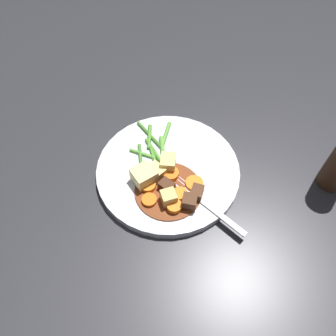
{
  "coord_description": "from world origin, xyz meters",
  "views": [
    {
      "loc": [
        0.34,
        -0.09,
        0.52
      ],
      "look_at": [
        0.0,
        0.0,
        0.02
      ],
      "focal_mm": 35.22,
      "sensor_mm": 36.0,
      "label": 1
    }
  ],
  "objects_px": {
    "potato_chunk_2": "(166,162)",
    "meat_chunk_1": "(167,186)",
    "carrot_slice_0": "(194,184)",
    "potato_chunk_3": "(155,173)",
    "fork": "(202,201)",
    "carrot_slice_5": "(148,186)",
    "potato_chunk_0": "(169,198)",
    "dinner_plate": "(168,171)",
    "potato_chunk_1": "(144,176)",
    "carrot_slice_2": "(149,200)",
    "carrot_slice_3": "(169,174)",
    "carrot_slice_4": "(174,207)",
    "carrot_slice_1": "(180,194)",
    "meat_chunk_0": "(197,192)",
    "meat_chunk_2": "(189,202)"
  },
  "relations": [
    {
      "from": "potato_chunk_2",
      "to": "meat_chunk_1",
      "type": "bearing_deg",
      "value": -13.48
    },
    {
      "from": "carrot_slice_0",
      "to": "potato_chunk_3",
      "type": "height_order",
      "value": "potato_chunk_3"
    },
    {
      "from": "meat_chunk_1",
      "to": "fork",
      "type": "relative_size",
      "value": 0.16
    },
    {
      "from": "carrot_slice_5",
      "to": "potato_chunk_0",
      "type": "bearing_deg",
      "value": 36.0
    },
    {
      "from": "dinner_plate",
      "to": "potato_chunk_2",
      "type": "relative_size",
      "value": 8.43
    },
    {
      "from": "dinner_plate",
      "to": "potato_chunk_1",
      "type": "distance_m",
      "value": 0.06
    },
    {
      "from": "carrot_slice_0",
      "to": "carrot_slice_5",
      "type": "relative_size",
      "value": 1.12
    },
    {
      "from": "carrot_slice_5",
      "to": "carrot_slice_2",
      "type": "bearing_deg",
      "value": -8.84
    },
    {
      "from": "carrot_slice_3",
      "to": "carrot_slice_4",
      "type": "bearing_deg",
      "value": -8.37
    },
    {
      "from": "carrot_slice_5",
      "to": "potato_chunk_2",
      "type": "distance_m",
      "value": 0.06
    },
    {
      "from": "fork",
      "to": "potato_chunk_3",
      "type": "bearing_deg",
      "value": -137.33
    },
    {
      "from": "carrot_slice_0",
      "to": "potato_chunk_2",
      "type": "relative_size",
      "value": 1.0
    },
    {
      "from": "potato_chunk_1",
      "to": "potato_chunk_3",
      "type": "relative_size",
      "value": 1.22
    },
    {
      "from": "carrot_slice_3",
      "to": "meat_chunk_1",
      "type": "distance_m",
      "value": 0.03
    },
    {
      "from": "carrot_slice_0",
      "to": "carrot_slice_2",
      "type": "distance_m",
      "value": 0.09
    },
    {
      "from": "potato_chunk_2",
      "to": "potato_chunk_3",
      "type": "relative_size",
      "value": 0.98
    },
    {
      "from": "carrot_slice_2",
      "to": "potato_chunk_2",
      "type": "height_order",
      "value": "potato_chunk_2"
    },
    {
      "from": "meat_chunk_1",
      "to": "carrot_slice_1",
      "type": "bearing_deg",
      "value": 46.56
    },
    {
      "from": "carrot_slice_0",
      "to": "meat_chunk_0",
      "type": "distance_m",
      "value": 0.02
    },
    {
      "from": "carrot_slice_4",
      "to": "potato_chunk_0",
      "type": "height_order",
      "value": "potato_chunk_0"
    },
    {
      "from": "carrot_slice_2",
      "to": "meat_chunk_2",
      "type": "relative_size",
      "value": 1.05
    },
    {
      "from": "carrot_slice_2",
      "to": "carrot_slice_3",
      "type": "relative_size",
      "value": 0.88
    },
    {
      "from": "carrot_slice_3",
      "to": "potato_chunk_0",
      "type": "xyz_separation_m",
      "value": [
        0.05,
        -0.02,
        0.01
      ]
    },
    {
      "from": "potato_chunk_1",
      "to": "carrot_slice_1",
      "type": "bearing_deg",
      "value": 49.67
    },
    {
      "from": "carrot_slice_1",
      "to": "carrot_slice_4",
      "type": "xyz_separation_m",
      "value": [
        0.02,
        -0.02,
        0.0
      ]
    },
    {
      "from": "carrot_slice_2",
      "to": "carrot_slice_3",
      "type": "bearing_deg",
      "value": 131.53
    },
    {
      "from": "fork",
      "to": "potato_chunk_2",
      "type": "bearing_deg",
      "value": -154.93
    },
    {
      "from": "carrot_slice_1",
      "to": "carrot_slice_4",
      "type": "bearing_deg",
      "value": -37.94
    },
    {
      "from": "carrot_slice_5",
      "to": "meat_chunk_1",
      "type": "height_order",
      "value": "meat_chunk_1"
    },
    {
      "from": "carrot_slice_2",
      "to": "carrot_slice_4",
      "type": "distance_m",
      "value": 0.05
    },
    {
      "from": "meat_chunk_0",
      "to": "potato_chunk_1",
      "type": "bearing_deg",
      "value": -123.0
    },
    {
      "from": "potato_chunk_2",
      "to": "potato_chunk_1",
      "type": "bearing_deg",
      "value": -65.05
    },
    {
      "from": "carrot_slice_4",
      "to": "potato_chunk_0",
      "type": "xyz_separation_m",
      "value": [
        -0.02,
        -0.01,
        0.01
      ]
    },
    {
      "from": "carrot_slice_3",
      "to": "potato_chunk_1",
      "type": "relative_size",
      "value": 0.75
    },
    {
      "from": "carrot_slice_1",
      "to": "carrot_slice_5",
      "type": "height_order",
      "value": "carrot_slice_5"
    },
    {
      "from": "dinner_plate",
      "to": "carrot_slice_2",
      "type": "bearing_deg",
      "value": -39.58
    },
    {
      "from": "carrot_slice_1",
      "to": "fork",
      "type": "height_order",
      "value": "carrot_slice_1"
    },
    {
      "from": "potato_chunk_0",
      "to": "potato_chunk_3",
      "type": "distance_m",
      "value": 0.06
    },
    {
      "from": "dinner_plate",
      "to": "carrot_slice_5",
      "type": "relative_size",
      "value": 9.44
    },
    {
      "from": "carrot_slice_5",
      "to": "meat_chunk_2",
      "type": "distance_m",
      "value": 0.08
    },
    {
      "from": "carrot_slice_3",
      "to": "meat_chunk_0",
      "type": "relative_size",
      "value": 1.13
    },
    {
      "from": "potato_chunk_3",
      "to": "meat_chunk_0",
      "type": "distance_m",
      "value": 0.09
    },
    {
      "from": "dinner_plate",
      "to": "carrot_slice_4",
      "type": "distance_m",
      "value": 0.09
    },
    {
      "from": "potato_chunk_0",
      "to": "meat_chunk_0",
      "type": "height_order",
      "value": "potato_chunk_0"
    },
    {
      "from": "potato_chunk_1",
      "to": "potato_chunk_3",
      "type": "distance_m",
      "value": 0.02
    },
    {
      "from": "carrot_slice_2",
      "to": "carrot_slice_4",
      "type": "relative_size",
      "value": 1.0
    },
    {
      "from": "carrot_slice_0",
      "to": "carrot_slice_1",
      "type": "xyz_separation_m",
      "value": [
        0.01,
        -0.03,
        -0.0
      ]
    },
    {
      "from": "carrot_slice_4",
      "to": "potato_chunk_3",
      "type": "bearing_deg",
      "value": -167.68
    },
    {
      "from": "fork",
      "to": "carrot_slice_1",
      "type": "bearing_deg",
      "value": -123.14
    },
    {
      "from": "potato_chunk_0",
      "to": "carrot_slice_4",
      "type": "bearing_deg",
      "value": 19.69
    }
  ]
}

